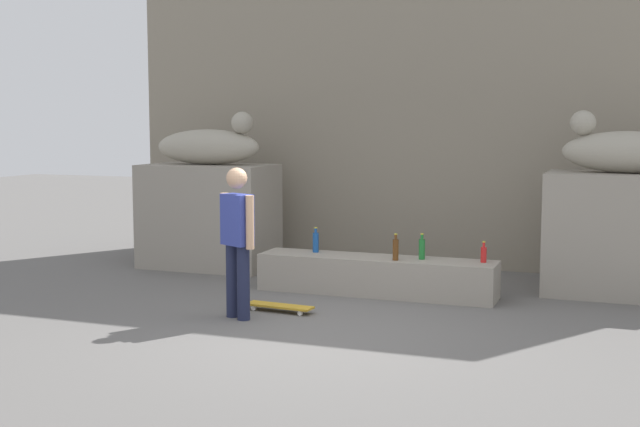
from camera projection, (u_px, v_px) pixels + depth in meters
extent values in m
plane|color=#605E5B|center=(320.00, 332.00, 8.66)|extent=(40.00, 40.00, 0.00)
cube|color=gray|center=(426.00, 76.00, 12.56)|extent=(9.27, 0.60, 5.67)
cube|color=gray|center=(209.00, 216.00, 12.43)|extent=(1.91, 1.11, 1.53)
cube|color=gray|center=(624.00, 235.00, 10.40)|extent=(1.91, 1.11, 1.53)
ellipsoid|color=#A59E8D|center=(208.00, 147.00, 12.32)|extent=(1.63, 0.65, 0.52)
sphere|color=#A59E8D|center=(242.00, 123.00, 12.11)|extent=(0.32, 0.32, 0.32)
ellipsoid|color=#A59E8D|center=(628.00, 152.00, 10.29)|extent=(1.67, 0.80, 0.52)
sphere|color=#A59E8D|center=(583.00, 123.00, 10.52)|extent=(0.32, 0.32, 0.32)
cube|color=gray|center=(376.00, 276.00, 10.52)|extent=(3.02, 0.61, 0.47)
cylinder|color=#1E233F|center=(232.00, 281.00, 9.28)|extent=(0.14, 0.14, 0.82)
cylinder|color=#1E233F|center=(243.00, 283.00, 9.14)|extent=(0.14, 0.14, 0.82)
cube|color=#333F99|center=(237.00, 220.00, 9.13)|extent=(0.41, 0.34, 0.56)
sphere|color=tan|center=(237.00, 178.00, 9.08)|extent=(0.23, 0.23, 0.23)
cylinder|color=tan|center=(225.00, 219.00, 9.30)|extent=(0.09, 0.09, 0.58)
cylinder|color=tan|center=(250.00, 222.00, 8.97)|extent=(0.09, 0.09, 0.58)
cube|color=gold|center=(280.00, 306.00, 9.57)|extent=(0.81, 0.27, 0.02)
cylinder|color=white|center=(306.00, 311.00, 9.51)|extent=(0.06, 0.03, 0.06)
cylinder|color=white|center=(300.00, 313.00, 9.38)|extent=(0.06, 0.03, 0.06)
cylinder|color=white|center=(260.00, 306.00, 9.76)|extent=(0.06, 0.03, 0.06)
cylinder|color=white|center=(254.00, 308.00, 9.63)|extent=(0.06, 0.03, 0.06)
cylinder|color=#1E722D|center=(422.00, 249.00, 10.32)|extent=(0.08, 0.08, 0.25)
cylinder|color=#1E722D|center=(422.00, 237.00, 10.30)|extent=(0.03, 0.03, 0.06)
cylinder|color=yellow|center=(422.00, 234.00, 10.30)|extent=(0.04, 0.04, 0.01)
cylinder|color=red|center=(484.00, 255.00, 10.09)|extent=(0.07, 0.07, 0.19)
cylinder|color=red|center=(484.00, 245.00, 10.08)|extent=(0.03, 0.03, 0.06)
cylinder|color=yellow|center=(484.00, 242.00, 10.08)|extent=(0.04, 0.04, 0.01)
cylinder|color=#194C99|center=(316.00, 242.00, 10.87)|extent=(0.08, 0.08, 0.26)
cylinder|color=#194C99|center=(316.00, 230.00, 10.86)|extent=(0.04, 0.04, 0.06)
cylinder|color=yellow|center=(316.00, 228.00, 10.85)|extent=(0.04, 0.04, 0.01)
cylinder|color=#593314|center=(396.00, 250.00, 10.24)|extent=(0.07, 0.07, 0.26)
cylinder|color=#593314|center=(396.00, 237.00, 10.22)|extent=(0.03, 0.03, 0.06)
cylinder|color=yellow|center=(396.00, 234.00, 10.22)|extent=(0.04, 0.04, 0.01)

